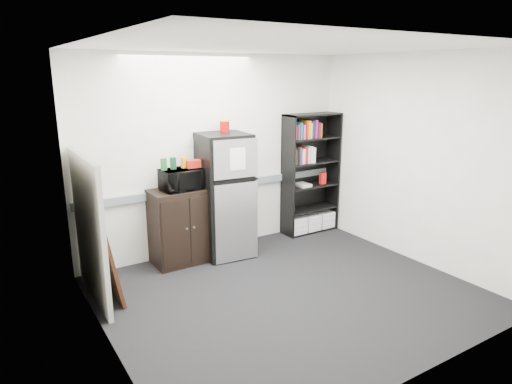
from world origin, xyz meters
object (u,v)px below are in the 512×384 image
(cubicle_partition, at_px, (89,229))
(cabinet, at_px, (182,226))
(bookshelf, at_px, (310,175))
(microwave, at_px, (181,179))
(refrigerator, at_px, (225,196))

(cubicle_partition, height_order, cabinet, cubicle_partition)
(bookshelf, xyz_separation_m, microwave, (-2.18, -0.08, 0.21))
(cubicle_partition, xyz_separation_m, cabinet, (1.25, 0.42, -0.32))
(cubicle_partition, bearing_deg, microwave, 17.99)
(cabinet, bearing_deg, bookshelf, 1.69)
(bookshelf, xyz_separation_m, cubicle_partition, (-3.43, -0.49, -0.10))
(bookshelf, bearing_deg, cabinet, -178.31)
(bookshelf, height_order, microwave, bookshelf)
(bookshelf, height_order, refrigerator, bookshelf)
(microwave, relative_size, refrigerator, 0.29)
(bookshelf, relative_size, refrigerator, 1.10)
(cubicle_partition, relative_size, cabinet, 1.64)
(bookshelf, relative_size, microwave, 3.76)
(cubicle_partition, height_order, microwave, cubicle_partition)
(cubicle_partition, distance_m, microwave, 1.35)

